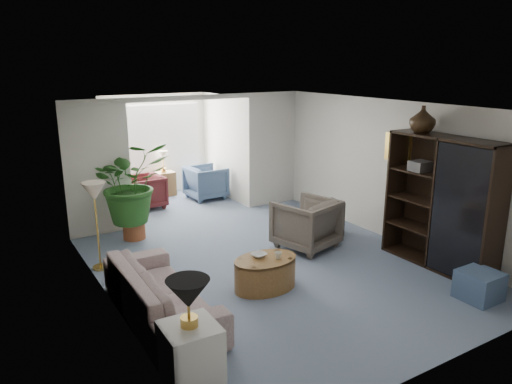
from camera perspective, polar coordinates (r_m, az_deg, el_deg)
floor at (r=7.70m, az=2.37°, el=-8.94°), size 6.00×6.00×0.00m
sunroom_floor at (r=11.12m, az=-9.48°, el=-1.44°), size 2.60×2.60×0.00m
back_pier_left at (r=9.25m, az=-18.14°, el=2.61°), size 1.20×0.12×2.50m
back_pier_right at (r=10.74m, az=1.95°, el=5.03°), size 1.20×0.12×2.50m
back_header at (r=9.68m, az=-7.59°, el=10.95°), size 2.60×0.12×0.10m
window_pane at (r=11.81m, az=-11.78°, el=6.38°), size 2.20×0.02×1.50m
window_blinds at (r=11.78m, az=-11.73°, el=6.37°), size 2.20×0.02×1.50m
framed_picture at (r=8.70m, az=16.51°, el=5.01°), size 0.04×0.50×0.40m
sofa at (r=6.33m, az=-11.13°, el=-11.48°), size 0.95×2.31×0.67m
end_table at (r=5.19m, az=-7.72°, el=-18.21°), size 0.56×0.56×0.60m
table_lamp at (r=4.86m, az=-8.00°, el=-11.79°), size 0.44×0.44×0.30m
floor_lamp at (r=7.66m, az=-18.54°, el=0.06°), size 0.36×0.36×0.28m
coffee_table at (r=6.98m, az=1.10°, el=-9.52°), size 1.10×1.10×0.45m
coffee_bowl at (r=6.94m, az=0.31°, el=-7.44°), size 0.25×0.25×0.05m
coffee_cup at (r=6.87m, az=2.63°, el=-7.47°), size 0.12×0.12×0.10m
wingback_chair at (r=8.41m, az=5.91°, el=-3.71°), size 1.14×1.16×0.87m
side_table_dark at (r=9.08m, az=8.26°, el=-3.08°), size 0.57×0.47×0.64m
entertainment_cabinet at (r=7.97m, az=21.01°, el=-1.23°), size 0.49×1.85×2.06m
cabinet_urn at (r=8.04m, az=19.03°, el=8.12°), size 0.40×0.40×0.42m
ottoman at (r=7.34m, az=24.80°, el=-9.95°), size 0.50×0.50×0.40m
plant_pot at (r=9.13m, az=-14.14°, el=-4.36°), size 0.40×0.40×0.32m
house_plant at (r=8.88m, az=-14.51°, el=1.08°), size 1.32×1.15×1.47m
sunroom_chair_blue at (r=11.43m, az=-5.90°, el=1.15°), size 0.88×0.86×0.77m
sunroom_chair_maroon at (r=10.89m, az=-13.02°, el=0.01°), size 0.84×0.81×0.73m
sunroom_table at (r=11.84m, az=-10.74°, el=0.97°), size 0.49×0.39×0.58m
shelf_clutter at (r=7.81m, az=21.72°, el=-0.31°), size 0.30×1.18×1.06m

